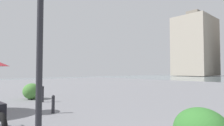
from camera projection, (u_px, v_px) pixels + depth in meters
building_annex at (195, 46)px, 63.95m from camera, size 11.00×14.49×22.09m
lamppost at (40, 27)px, 4.23m from camera, size 0.98×0.28×3.95m
bollard_near at (53, 104)px, 7.11m from camera, size 0.13×0.13×0.69m
bollard_mid at (43, 94)px, 9.64m from camera, size 0.13×0.13×0.84m
shrub_round at (32, 91)px, 10.65m from camera, size 1.07×0.96×0.91m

